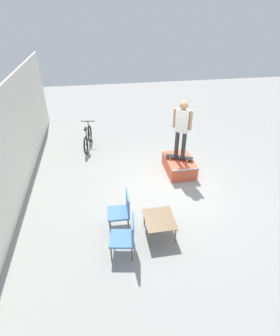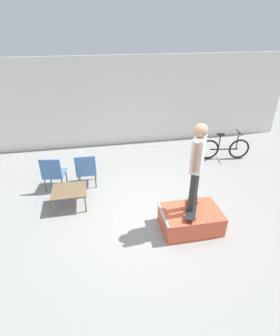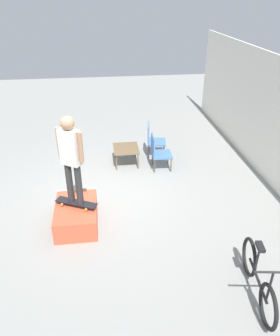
# 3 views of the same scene
# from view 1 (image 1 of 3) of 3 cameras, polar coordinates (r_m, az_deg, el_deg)

# --- Properties ---
(ground_plane) EXTENTS (24.00, 24.00, 0.00)m
(ground_plane) POSITION_cam_1_polar(r_m,az_deg,el_deg) (7.92, 6.42, -4.30)
(ground_plane) COLOR gray
(house_wall_back) EXTENTS (12.00, 0.06, 3.00)m
(house_wall_back) POSITION_cam_1_polar(r_m,az_deg,el_deg) (7.23, -26.88, 2.33)
(house_wall_back) COLOR white
(house_wall_back) RESTS_ON ground_plane
(skate_ramp_box) EXTENTS (1.26, 0.84, 0.47)m
(skate_ramp_box) POSITION_cam_1_polar(r_m,az_deg,el_deg) (8.59, 8.50, 0.58)
(skate_ramp_box) COLOR #DB5638
(skate_ramp_box) RESTS_ON ground_plane
(skateboard_on_ramp) EXTENTS (0.56, 0.87, 0.07)m
(skateboard_on_ramp) POSITION_cam_1_polar(r_m,az_deg,el_deg) (8.43, 8.50, 2.35)
(skateboard_on_ramp) COLOR black
(skateboard_on_ramp) RESTS_ON skate_ramp_box
(person_skater) EXTENTS (0.38, 0.49, 1.82)m
(person_skater) POSITION_cam_1_polar(r_m,az_deg,el_deg) (7.94, 9.13, 9.19)
(person_skater) COLOR #2D2D2D
(person_skater) RESTS_ON skateboard_on_ramp
(coffee_table) EXTENTS (0.80, 0.69, 0.47)m
(coffee_table) POSITION_cam_1_polar(r_m,az_deg,el_deg) (6.23, 4.27, -11.31)
(coffee_table) COLOR brown
(coffee_table) RESTS_ON ground_plane
(patio_chair_left) EXTENTS (0.60, 0.60, 0.96)m
(patio_chair_left) POSITION_cam_1_polar(r_m,az_deg,el_deg) (5.75, -2.99, -14.42)
(patio_chair_left) COLOR brown
(patio_chair_left) RESTS_ON ground_plane
(patio_chair_right) EXTENTS (0.53, 0.53, 0.96)m
(patio_chair_right) POSITION_cam_1_polar(r_m,az_deg,el_deg) (6.35, -3.92, -8.95)
(patio_chair_right) COLOR brown
(patio_chair_right) RESTS_ON ground_plane
(bicycle) EXTENTS (1.64, 0.52, 0.92)m
(bicycle) POSITION_cam_1_polar(r_m,az_deg,el_deg) (10.09, -11.29, 6.24)
(bicycle) COLOR black
(bicycle) RESTS_ON ground_plane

